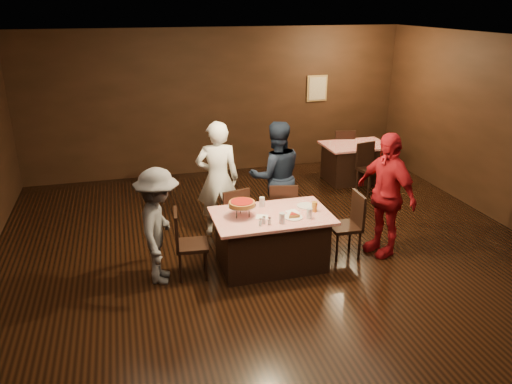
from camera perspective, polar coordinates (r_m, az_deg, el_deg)
room at (r=5.74m, az=5.11°, el=7.40°), size 10.00×10.04×3.02m
main_table at (r=6.94m, az=1.75°, el=-5.50°), size 1.60×1.00×0.77m
back_table at (r=10.43m, az=11.18°, el=3.34°), size 1.30×0.90×0.77m
chair_far_left at (r=7.47m, az=-2.85°, el=-2.75°), size 0.50×0.50×0.95m
chair_far_right at (r=7.66m, az=3.00°, el=-2.12°), size 0.50×0.50×0.95m
chair_end_left at (r=6.69m, az=-7.34°, el=-5.87°), size 0.46×0.46×0.95m
chair_end_right at (r=7.27m, az=10.11°, el=-3.77°), size 0.44×0.44×0.95m
chair_back_near at (r=9.81m, az=12.98°, el=2.63°), size 0.50×0.50×0.95m
chair_back_far at (r=10.92m, az=9.85°, el=4.73°), size 0.50×0.50×0.95m
diner_white_jacket at (r=7.70m, az=-4.41°, el=1.47°), size 0.71×0.51×1.83m
diner_navy_hoodie at (r=7.89m, az=2.29°, el=1.80°), size 0.90×0.72×1.77m
diner_grey_knit at (r=6.53m, az=-11.04°, el=-3.88°), size 0.78×1.10×1.55m
diner_red_shirt at (r=7.33m, az=14.58°, el=-0.27°), size 0.73×1.14×1.81m
pizza_stand at (r=6.65m, az=-1.62°, el=-1.35°), size 0.38×0.38×0.22m
plate_with_slice at (r=6.68m, az=4.29°, el=-2.75°), size 0.25×0.25×0.06m
plate_empty at (r=7.07m, az=5.71°, el=-1.58°), size 0.25×0.25×0.01m
glass_front_left at (r=6.50m, az=2.98°, el=-3.00°), size 0.08×0.08×0.14m
glass_front_right at (r=6.67m, az=6.13°, el=-2.45°), size 0.08×0.08×0.14m
glass_amber at (r=6.89m, az=6.70°, el=-1.67°), size 0.08×0.08×0.14m
glass_back at (r=7.00m, az=0.69°, el=-1.16°), size 0.08×0.08×0.14m
condiments at (r=6.46m, az=0.99°, el=-3.33°), size 0.17×0.10×0.09m
napkin_center at (r=6.86m, az=4.19°, el=-2.29°), size 0.19×0.19×0.01m
napkin_left at (r=6.69m, az=0.68°, el=-2.86°), size 0.21×0.21×0.01m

